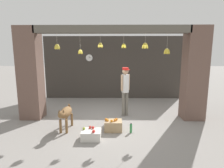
% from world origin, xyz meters
% --- Properties ---
extents(ground_plane, '(60.00, 60.00, 0.00)m').
position_xyz_m(ground_plane, '(0.00, 0.00, 0.00)').
color(ground_plane, gray).
extents(shop_back_wall, '(6.85, 0.12, 3.10)m').
position_xyz_m(shop_back_wall, '(0.00, 3.23, 1.55)').
color(shop_back_wall, '#38332D').
rests_on(shop_back_wall, ground_plane).
extents(shop_pillar_left, '(0.70, 0.60, 3.10)m').
position_xyz_m(shop_pillar_left, '(-2.77, 0.30, 1.55)').
color(shop_pillar_left, brown).
rests_on(shop_pillar_left, ground_plane).
extents(shop_pillar_right, '(0.70, 0.60, 3.10)m').
position_xyz_m(shop_pillar_right, '(2.77, 0.30, 1.55)').
color(shop_pillar_right, brown).
rests_on(shop_pillar_right, ground_plane).
extents(storefront_awning, '(4.95, 0.27, 0.90)m').
position_xyz_m(storefront_awning, '(-0.01, 0.12, 2.94)').
color(storefront_awning, '#5B564C').
extents(dog, '(0.31, 1.03, 0.73)m').
position_xyz_m(dog, '(-1.34, -0.71, 0.50)').
color(dog, brown).
rests_on(dog, ground_plane).
extents(shopkeeper, '(0.32, 0.32, 1.75)m').
position_xyz_m(shopkeeper, '(0.47, 0.54, 1.05)').
color(shopkeeper, '#6B665B').
rests_on(shopkeeper, ground_plane).
extents(fruit_crate_oranges, '(0.50, 0.38, 0.37)m').
position_xyz_m(fruit_crate_oranges, '(0.05, -0.74, 0.16)').
color(fruit_crate_oranges, tan).
rests_on(fruit_crate_oranges, ground_plane).
extents(fruit_crate_apples, '(0.50, 0.41, 0.30)m').
position_xyz_m(fruit_crate_apples, '(-0.52, -1.28, 0.12)').
color(fruit_crate_apples, silver).
rests_on(fruit_crate_apples, ground_plane).
extents(water_bottle, '(0.07, 0.07, 0.28)m').
position_xyz_m(water_bottle, '(0.56, -0.88, 0.13)').
color(water_bottle, '#38934C').
rests_on(water_bottle, ground_plane).
extents(wall_clock, '(0.35, 0.03, 0.35)m').
position_xyz_m(wall_clock, '(-1.17, 3.15, 2.05)').
color(wall_clock, black).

